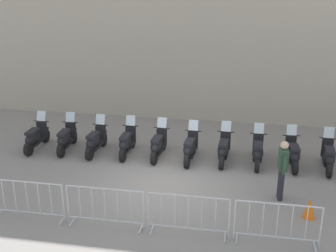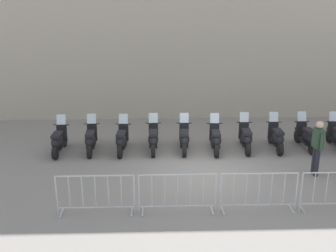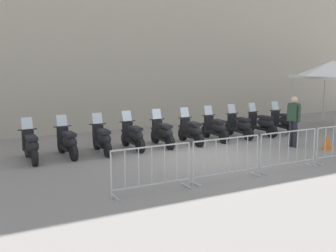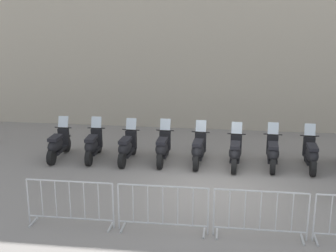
{
  "view_description": "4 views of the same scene",
  "coord_description": "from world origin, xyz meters",
  "px_view_note": "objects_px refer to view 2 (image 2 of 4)",
  "views": [
    {
      "loc": [
        1.04,
        -11.25,
        6.01
      ],
      "look_at": [
        -0.05,
        1.87,
        1.15
      ],
      "focal_mm": 45.58,
      "sensor_mm": 36.0,
      "label": 1
    },
    {
      "loc": [
        -2.61,
        -11.32,
        5.25
      ],
      "look_at": [
        -1.02,
        1.42,
        1.1
      ],
      "focal_mm": 43.14,
      "sensor_mm": 36.0,
      "label": 2
    },
    {
      "loc": [
        -7.95,
        -9.84,
        2.97
      ],
      "look_at": [
        -0.57,
        1.3,
        0.81
      ],
      "focal_mm": 44.44,
      "sensor_mm": 36.0,
      "label": 3
    },
    {
      "loc": [
        -0.77,
        -11.32,
        4.86
      ],
      "look_at": [
        -1.29,
        1.68,
        1.26
      ],
      "focal_mm": 49.36,
      "sensor_mm": 36.0,
      "label": 4
    }
  ],
  "objects_px": {
    "motorcycle_8": "(307,137)",
    "barrier_segment_1": "(178,194)",
    "motorcycle_2": "(122,140)",
    "motorcycle_1": "(91,140)",
    "officer_near_row_end": "(317,145)",
    "motorcycle_5": "(215,139)",
    "motorcycle_0": "(59,141)",
    "motorcycle_7": "(276,138)",
    "motorcycle_6": "(246,138)",
    "motorcycle_4": "(184,139)",
    "barrier_segment_2": "(259,193)",
    "motorcycle_3": "(153,139)",
    "barrier_segment_0": "(96,195)"
  },
  "relations": [
    {
      "from": "motorcycle_0",
      "to": "motorcycle_6",
      "type": "xyz_separation_m",
      "value": [
        6.55,
        -0.51,
        0.0
      ]
    },
    {
      "from": "motorcycle_0",
      "to": "barrier_segment_2",
      "type": "relative_size",
      "value": 0.88
    },
    {
      "from": "officer_near_row_end",
      "to": "motorcycle_5",
      "type": "bearing_deg",
      "value": 138.11
    },
    {
      "from": "motorcycle_2",
      "to": "motorcycle_3",
      "type": "height_order",
      "value": "same"
    },
    {
      "from": "motorcycle_2",
      "to": "motorcycle_6",
      "type": "xyz_separation_m",
      "value": [
        4.37,
        -0.34,
        0.0
      ]
    },
    {
      "from": "motorcycle_7",
      "to": "barrier_segment_0",
      "type": "bearing_deg",
      "value": -148.82
    },
    {
      "from": "motorcycle_2",
      "to": "motorcycle_5",
      "type": "bearing_deg",
      "value": -5.8
    },
    {
      "from": "barrier_segment_1",
      "to": "motorcycle_3",
      "type": "bearing_deg",
      "value": 92.96
    },
    {
      "from": "motorcycle_3",
      "to": "barrier_segment_1",
      "type": "xyz_separation_m",
      "value": [
        0.22,
        -4.34,
        0.07
      ]
    },
    {
      "from": "motorcycle_1",
      "to": "motorcycle_6",
      "type": "relative_size",
      "value": 1.0
    },
    {
      "from": "motorcycle_7",
      "to": "motorcycle_5",
      "type": "bearing_deg",
      "value": 177.24
    },
    {
      "from": "motorcycle_1",
      "to": "officer_near_row_end",
      "type": "height_order",
      "value": "officer_near_row_end"
    },
    {
      "from": "motorcycle_1",
      "to": "motorcycle_7",
      "type": "distance_m",
      "value": 6.56
    },
    {
      "from": "motorcycle_8",
      "to": "barrier_segment_1",
      "type": "distance_m",
      "value": 6.5
    },
    {
      "from": "motorcycle_1",
      "to": "officer_near_row_end",
      "type": "relative_size",
      "value": 1.0
    },
    {
      "from": "barrier_segment_1",
      "to": "barrier_segment_2",
      "type": "height_order",
      "value": "same"
    },
    {
      "from": "motorcycle_4",
      "to": "motorcycle_5",
      "type": "distance_m",
      "value": 1.1
    },
    {
      "from": "motorcycle_7",
      "to": "motorcycle_6",
      "type": "bearing_deg",
      "value": 174.65
    },
    {
      "from": "motorcycle_4",
      "to": "motorcycle_7",
      "type": "relative_size",
      "value": 1.0
    },
    {
      "from": "barrier_segment_1",
      "to": "motorcycle_4",
      "type": "bearing_deg",
      "value": 78.44
    },
    {
      "from": "motorcycle_4",
      "to": "barrier_segment_2",
      "type": "height_order",
      "value": "motorcycle_4"
    },
    {
      "from": "motorcycle_8",
      "to": "motorcycle_7",
      "type": "bearing_deg",
      "value": 176.34
    },
    {
      "from": "motorcycle_7",
      "to": "motorcycle_8",
      "type": "distance_m",
      "value": 1.1
    },
    {
      "from": "barrier_segment_2",
      "to": "officer_near_row_end",
      "type": "bearing_deg",
      "value": 37.75
    },
    {
      "from": "motorcycle_6",
      "to": "motorcycle_7",
      "type": "distance_m",
      "value": 1.1
    },
    {
      "from": "motorcycle_1",
      "to": "motorcycle_8",
      "type": "xyz_separation_m",
      "value": [
        7.64,
        -0.66,
        0.0
      ]
    },
    {
      "from": "motorcycle_8",
      "to": "barrier_segment_1",
      "type": "bearing_deg",
      "value": -143.65
    },
    {
      "from": "motorcycle_3",
      "to": "motorcycle_5",
      "type": "height_order",
      "value": "same"
    },
    {
      "from": "motorcycle_3",
      "to": "barrier_segment_2",
      "type": "height_order",
      "value": "motorcycle_3"
    },
    {
      "from": "motorcycle_6",
      "to": "barrier_segment_0",
      "type": "bearing_deg",
      "value": -142.94
    },
    {
      "from": "motorcycle_1",
      "to": "barrier_segment_2",
      "type": "distance_m",
      "value": 6.47
    },
    {
      "from": "barrier_segment_0",
      "to": "barrier_segment_2",
      "type": "relative_size",
      "value": 1.0
    },
    {
      "from": "motorcycle_6",
      "to": "officer_near_row_end",
      "type": "distance_m",
      "value": 2.78
    },
    {
      "from": "motorcycle_0",
      "to": "motorcycle_7",
      "type": "xyz_separation_m",
      "value": [
        7.64,
        -0.61,
        0.0
      ]
    },
    {
      "from": "motorcycle_1",
      "to": "motorcycle_6",
      "type": "distance_m",
      "value": 5.47
    },
    {
      "from": "motorcycle_7",
      "to": "barrier_segment_1",
      "type": "distance_m",
      "value": 5.7
    },
    {
      "from": "motorcycle_6",
      "to": "officer_near_row_end",
      "type": "height_order",
      "value": "officer_near_row_end"
    },
    {
      "from": "motorcycle_1",
      "to": "motorcycle_5",
      "type": "relative_size",
      "value": 1.0
    },
    {
      "from": "barrier_segment_0",
      "to": "motorcycle_6",
      "type": "bearing_deg",
      "value": 37.06
    },
    {
      "from": "motorcycle_0",
      "to": "motorcycle_2",
      "type": "bearing_deg",
      "value": -4.54
    },
    {
      "from": "motorcycle_0",
      "to": "barrier_segment_1",
      "type": "xyz_separation_m",
      "value": [
        3.51,
        -4.53,
        0.07
      ]
    },
    {
      "from": "motorcycle_3",
      "to": "motorcycle_7",
      "type": "xyz_separation_m",
      "value": [
        4.36,
        -0.41,
        0.0
      ]
    },
    {
      "from": "motorcycle_0",
      "to": "motorcycle_4",
      "type": "xyz_separation_m",
      "value": [
        4.37,
        -0.33,
        0.0
      ]
    },
    {
      "from": "motorcycle_5",
      "to": "motorcycle_7",
      "type": "relative_size",
      "value": 1.0
    },
    {
      "from": "motorcycle_2",
      "to": "motorcycle_8",
      "type": "distance_m",
      "value": 6.58
    },
    {
      "from": "motorcycle_2",
      "to": "motorcycle_6",
      "type": "distance_m",
      "value": 4.38
    },
    {
      "from": "motorcycle_3",
      "to": "barrier_segment_1",
      "type": "bearing_deg",
      "value": -87.04
    },
    {
      "from": "motorcycle_0",
      "to": "barrier_segment_0",
      "type": "xyz_separation_m",
      "value": [
        1.46,
        -4.35,
        0.07
      ]
    },
    {
      "from": "barrier_segment_1",
      "to": "motorcycle_2",
      "type": "bearing_deg",
      "value": 106.9
    },
    {
      "from": "motorcycle_5",
      "to": "officer_near_row_end",
      "type": "bearing_deg",
      "value": -41.89
    }
  ]
}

